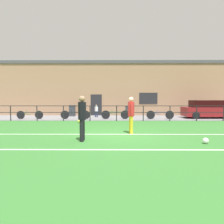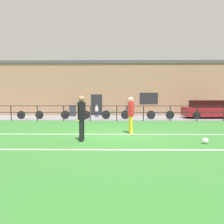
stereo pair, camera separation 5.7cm
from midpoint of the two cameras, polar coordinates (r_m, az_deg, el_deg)
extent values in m
cube|color=#33702D|center=(9.24, 1.95, -6.63)|extent=(60.00, 44.00, 0.04)
cube|color=white|center=(9.41, 1.93, -6.31)|extent=(36.00, 0.11, 0.00)
cube|color=white|center=(6.60, 2.46, -10.60)|extent=(36.00, 0.11, 0.00)
cube|color=slate|center=(17.67, 1.36, -1.62)|extent=(48.00, 5.00, 0.02)
cylinder|color=black|center=(17.02, -26.56, -0.29)|extent=(0.07, 0.07, 1.15)
cylinder|color=black|center=(16.20, -20.26, -0.31)|extent=(0.07, 0.07, 1.15)
cylinder|color=black|center=(15.60, -13.39, -0.33)|extent=(0.07, 0.07, 1.15)
cylinder|color=black|center=(15.23, -6.07, -0.34)|extent=(0.07, 0.07, 1.15)
cylinder|color=black|center=(15.13, 1.47, -0.35)|extent=(0.07, 0.07, 1.15)
cylinder|color=black|center=(15.29, 8.99, -0.36)|extent=(0.07, 0.07, 1.15)
cylinder|color=black|center=(15.70, 16.23, -0.35)|extent=(0.07, 0.07, 1.15)
cylinder|color=black|center=(16.35, 23.00, -0.34)|extent=(0.07, 0.07, 1.15)
cylinder|color=black|center=(17.21, 29.17, -0.33)|extent=(0.07, 0.07, 1.15)
cube|color=black|center=(15.10, 1.47, 1.74)|extent=(36.00, 0.04, 0.04)
cube|color=black|center=(15.12, 1.47, -0.14)|extent=(36.00, 0.04, 0.04)
cube|color=#A37A5B|center=(21.31, 1.26, 6.19)|extent=(28.00, 2.40, 5.16)
cube|color=#232328|center=(20.16, -4.29, 1.98)|extent=(1.10, 0.04, 2.10)
cube|color=#232328|center=(20.37, 10.43, 3.83)|extent=(1.80, 0.04, 1.10)
cube|color=#4C4C51|center=(21.61, 1.27, 13.44)|extent=(28.00, 2.56, 0.30)
cylinder|color=black|center=(7.83, -8.52, -5.29)|extent=(0.15, 0.15, 0.83)
cylinder|color=black|center=(8.08, -8.17, -5.01)|extent=(0.15, 0.15, 0.83)
cylinder|color=black|center=(7.87, -8.39, 0.33)|extent=(0.31, 0.31, 0.69)
sphere|color=#A37556|center=(7.86, -8.42, 3.69)|extent=(0.24, 0.24, 0.24)
cylinder|color=black|center=(7.69, -8.65, 0.11)|extent=(0.11, 0.11, 0.62)
cylinder|color=black|center=(8.06, -8.15, 0.27)|extent=(0.11, 0.11, 0.62)
cylinder|color=gold|center=(9.52, 5.61, -3.72)|extent=(0.15, 0.15, 0.82)
cylinder|color=gold|center=(9.78, 5.37, -3.53)|extent=(0.15, 0.15, 0.82)
cylinder|color=red|center=(9.58, 5.51, 0.82)|extent=(0.30, 0.30, 0.68)
sphere|color=tan|center=(9.57, 5.53, 3.54)|extent=(0.23, 0.23, 0.23)
cylinder|color=red|center=(9.40, 5.70, 0.66)|extent=(0.11, 0.11, 0.61)
cylinder|color=red|center=(9.77, 5.34, 0.77)|extent=(0.11, 0.11, 0.61)
sphere|color=white|center=(8.18, 25.03, -7.40)|extent=(0.22, 0.22, 0.22)
sphere|color=#E5E04C|center=(14.11, -9.08, -2.54)|extent=(0.24, 0.24, 0.24)
cylinder|color=#232D4C|center=(17.98, -4.02, -0.65)|extent=(0.10, 0.10, 0.53)
cylinder|color=#232D4C|center=(18.05, -4.50, -0.64)|extent=(0.10, 0.10, 0.53)
cylinder|color=white|center=(17.98, -4.27, 0.89)|extent=(0.20, 0.20, 0.44)
sphere|color=beige|center=(17.97, -4.27, 1.83)|extent=(0.15, 0.15, 0.15)
cylinder|color=white|center=(17.93, -3.93, 0.85)|extent=(0.07, 0.07, 0.39)
cylinder|color=white|center=(18.04, -4.60, 0.86)|extent=(0.07, 0.07, 0.39)
cube|color=maroon|center=(19.15, 25.93, 0.10)|extent=(4.32, 1.81, 0.77)
cube|color=black|center=(19.04, 25.40, 2.13)|extent=(2.59, 1.52, 0.59)
cylinder|color=black|center=(17.79, 22.81, -0.86)|extent=(0.60, 0.18, 0.60)
cylinder|color=black|center=(19.40, 20.89, -0.47)|extent=(0.60, 0.18, 0.60)
cylinder|color=black|center=(20.60, 28.58, -0.45)|extent=(0.60, 0.18, 0.60)
cylinder|color=black|center=(16.61, 11.05, -0.81)|extent=(0.68, 0.04, 0.68)
cylinder|color=black|center=(16.95, 16.17, -0.79)|extent=(0.68, 0.04, 0.68)
cube|color=#234C99|center=(16.75, 13.65, -0.05)|extent=(1.20, 0.04, 0.04)
cube|color=#234C99|center=(16.67, 12.35, -0.42)|extent=(0.75, 0.03, 0.24)
cylinder|color=#234C99|center=(16.68, 12.75, 0.30)|extent=(0.03, 0.03, 0.20)
cylinder|color=#234C99|center=(16.93, 16.19, 0.19)|extent=(0.03, 0.03, 0.28)
cylinder|color=black|center=(16.35, -1.63, -0.78)|extent=(0.70, 0.04, 0.70)
cylinder|color=black|center=(16.36, 3.86, -0.78)|extent=(0.70, 0.04, 0.70)
cube|color=#1E6633|center=(16.32, 1.12, 0.02)|extent=(1.22, 0.04, 0.04)
cube|color=#1E6633|center=(16.33, -0.26, -0.38)|extent=(0.76, 0.03, 0.25)
cylinder|color=#1E6633|center=(16.32, 0.15, 0.37)|extent=(0.03, 0.03, 0.20)
cylinder|color=#1E6633|center=(16.34, 3.87, 0.26)|extent=(0.03, 0.03, 0.28)
cylinder|color=black|center=(18.02, -24.21, -0.75)|extent=(0.66, 0.04, 0.66)
cylinder|color=black|center=(17.44, -19.74, -0.78)|extent=(0.66, 0.04, 0.66)
cube|color=#1E6633|center=(17.70, -22.03, -0.07)|extent=(1.17, 0.04, 0.04)
cube|color=#1E6633|center=(17.86, -23.13, -0.41)|extent=(0.73, 0.03, 0.24)
cylinder|color=#1E6633|center=(17.80, -22.82, 0.25)|extent=(0.03, 0.03, 0.20)
cylinder|color=#1E6633|center=(17.42, -19.76, 0.16)|extent=(0.03, 0.03, 0.28)
cylinder|color=black|center=(16.82, -13.02, -0.77)|extent=(0.69, 0.04, 0.69)
cylinder|color=black|center=(16.50, -7.25, -0.79)|extent=(0.69, 0.04, 0.69)
cube|color=black|center=(16.62, -10.17, -0.02)|extent=(1.33, 0.04, 0.04)
cube|color=black|center=(16.72, -11.61, -0.39)|extent=(0.83, 0.03, 0.25)
cylinder|color=black|center=(16.68, -11.19, 0.33)|extent=(0.03, 0.03, 0.20)
cylinder|color=black|center=(16.48, -7.26, 0.23)|extent=(0.03, 0.03, 0.28)
cube|color=#33383D|center=(19.44, -10.99, 0.24)|extent=(0.54, 0.45, 0.96)
cube|color=#282C30|center=(19.42, -11.00, 1.77)|extent=(0.57, 0.48, 0.08)
cube|color=#33383D|center=(18.60, 4.90, 0.06)|extent=(0.57, 0.48, 0.90)
cube|color=#282C30|center=(18.58, 4.91, 1.58)|extent=(0.60, 0.51, 0.08)
camera|label=1|loc=(0.03, -89.86, 0.01)|focal=32.34mm
camera|label=2|loc=(0.03, 90.14, -0.01)|focal=32.34mm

